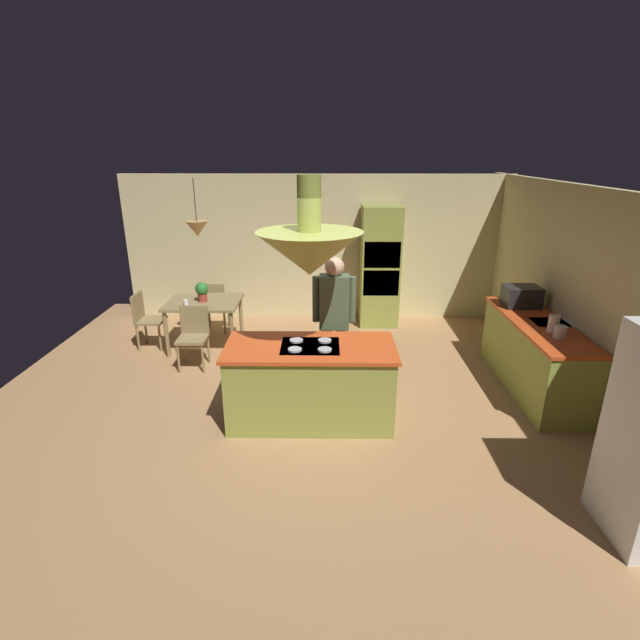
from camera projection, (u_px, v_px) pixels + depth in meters
name	position (u px, v px, depth m)	size (l,w,h in m)	color
ground	(311.00, 409.00, 5.71)	(8.16, 8.16, 0.00)	#AD7F51
wall_back	(317.00, 248.00, 8.52)	(6.80, 0.10, 2.55)	beige
wall_right	(586.00, 299.00, 5.61)	(0.10, 7.20, 2.55)	beige
kitchen_island	(310.00, 383.00, 5.36)	(1.88, 0.88, 0.94)	#939E42
counter_run_right	(534.00, 355.00, 6.08)	(0.73, 2.16, 0.92)	#939E42
oven_tower	(380.00, 267.00, 8.21)	(0.66, 0.62, 2.06)	#939E42
dining_table	(204.00, 307.00, 7.29)	(1.09, 0.90, 0.76)	olive
person_at_island	(334.00, 316.00, 5.84)	(0.53, 0.23, 1.75)	tan
range_hood	(309.00, 251.00, 4.85)	(1.10, 1.10, 1.00)	#939E42
pendant_light_over_table	(197.00, 228.00, 6.88)	(0.32, 0.32, 0.82)	#E0B266
chair_facing_island	(193.00, 333.00, 6.71)	(0.40, 0.40, 0.87)	olive
chair_by_back_wall	(215.00, 303.00, 7.98)	(0.40, 0.40, 0.87)	olive
chair_at_corner	(145.00, 317.00, 7.36)	(0.40, 0.40, 0.87)	olive
potted_plant_on_table	(202.00, 291.00, 7.19)	(0.20, 0.20, 0.30)	#99382D
cup_on_table	(186.00, 303.00, 7.03)	(0.07, 0.07, 0.09)	white
canister_flour	(560.00, 332.00, 5.41)	(0.13, 0.13, 0.14)	silver
canister_sugar	(554.00, 324.00, 5.56)	(0.12, 0.12, 0.21)	silver
microwave_on_counter	(522.00, 296.00, 6.48)	(0.46, 0.36, 0.28)	#232326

